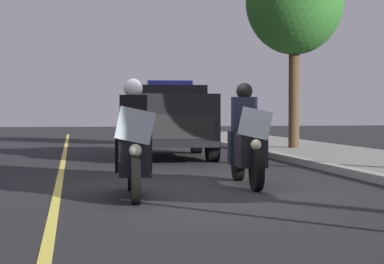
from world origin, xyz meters
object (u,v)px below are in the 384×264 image
police_motorcycle_lead_right (246,144)px  police_suv (170,117)px  tree_far_back (295,2)px  police_motorcycle_lead_left (134,149)px

police_motorcycle_lead_right → police_suv: bearing=-177.4°
police_motorcycle_lead_right → tree_far_back: size_ratio=0.35×
police_suv → tree_far_back: bearing=116.1°
police_motorcycle_lead_right → tree_far_back: (-8.60, 3.90, 3.90)m
police_suv → police_motorcycle_lead_left: bearing=-12.5°
police_motorcycle_lead_right → tree_far_back: 10.22m
police_motorcycle_lead_left → police_motorcycle_lead_right: bearing=118.2°
police_suv → tree_far_back: tree_far_back is taller
police_motorcycle_lead_left → tree_far_back: bearing=148.7°
police_suv → police_motorcycle_lead_right: bearing=2.6°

